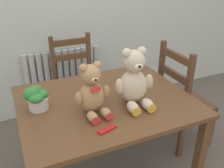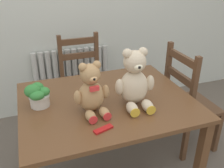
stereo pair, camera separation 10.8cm
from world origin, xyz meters
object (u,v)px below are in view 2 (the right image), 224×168
Objects in this scene: teddy_bear_left at (92,91)px; teddy_bear_right at (135,81)px; wooden_chair_behind at (83,85)px; chocolate_bar at (103,129)px; wooden_chair_side at (188,102)px; potted_plant at (38,95)px.

teddy_bear_right reaches higher than teddy_bear_left.
teddy_bear_right reaches higher than wooden_chair_behind.
chocolate_bar is at bearing 86.72° from teddy_bear_left.
teddy_bear_right is (0.29, -0.00, 0.02)m from teddy_bear_left.
teddy_bear_right is at bearing 98.63° from wooden_chair_behind.
wooden_chair_side is at bearing -168.45° from teddy_bear_left.
teddy_bear_left is (-0.96, -0.28, 0.42)m from wooden_chair_side.
wooden_chair_behind is at bearing 58.43° from potted_plant.
potted_plant is at bearing -12.68° from teddy_bear_right.
teddy_bear_left is at bearing 91.49° from chocolate_bar.
potted_plant reaches higher than chocolate_bar.
wooden_chair_behind is at bearing -103.86° from teddy_bear_left.
wooden_chair_behind is at bearing 82.88° from chocolate_bar.
chocolate_bar is (-0.14, -1.14, 0.28)m from wooden_chair_behind.
wooden_chair_behind is at bearing -77.79° from teddy_bear_right.
wooden_chair_side is at bearing 4.80° from potted_plant.
potted_plant is at bearing -33.81° from teddy_bear_left.
potted_plant is (-0.31, 0.17, -0.06)m from teddy_bear_left.
wooden_chair_side is (0.81, -0.65, -0.01)m from wooden_chair_behind.
wooden_chair_behind reaches higher than chocolate_bar.
teddy_bear_left reaches higher than potted_plant.
potted_plant is (-1.28, -0.11, 0.37)m from wooden_chair_side.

